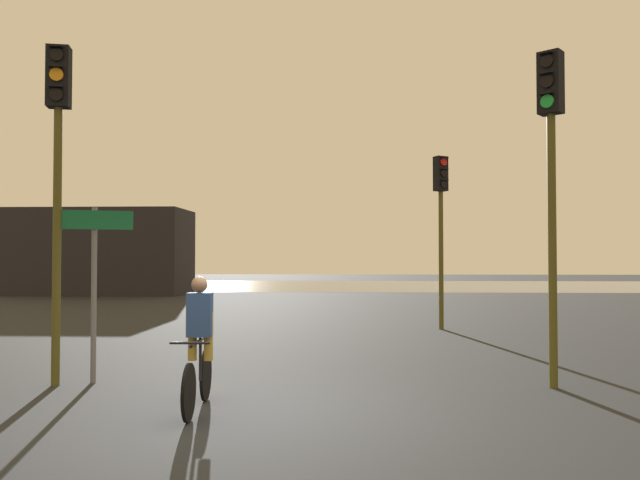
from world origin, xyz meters
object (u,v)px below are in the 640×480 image
(traffic_light_near_left, at_px, (58,151))
(cyclist, at_px, (199,342))
(distant_building, at_px, (101,252))
(traffic_light_near_right, at_px, (551,155))
(direction_sign_post, at_px, (94,268))
(traffic_light_far_right, at_px, (441,209))

(traffic_light_near_left, bearing_deg, cyclist, 140.51)
(distant_building, distance_m, traffic_light_near_right, 26.80)
(traffic_light_near_left, relative_size, direction_sign_post, 1.90)
(distant_building, height_order, traffic_light_near_left, traffic_light_near_left)
(traffic_light_near_right, bearing_deg, distant_building, -16.06)
(traffic_light_far_right, bearing_deg, cyclist, 35.05)
(traffic_light_near_right, xyz_separation_m, traffic_light_near_left, (-7.15, -0.17, 0.08))
(traffic_light_far_right, relative_size, traffic_light_near_right, 0.93)
(direction_sign_post, bearing_deg, distant_building, -87.31)
(distant_building, distance_m, direction_sign_post, 23.56)
(traffic_light_near_right, height_order, direction_sign_post, traffic_light_near_right)
(traffic_light_near_right, distance_m, direction_sign_post, 6.88)
(traffic_light_near_right, distance_m, traffic_light_near_left, 7.15)
(traffic_light_near_left, bearing_deg, traffic_light_near_right, 169.95)
(traffic_light_near_left, height_order, direction_sign_post, traffic_light_near_left)
(distant_building, height_order, traffic_light_far_right, traffic_light_far_right)
(traffic_light_near_right, xyz_separation_m, direction_sign_post, (-6.68, 0.04, -1.63))
(distant_building, xyz_separation_m, traffic_light_near_left, (8.19, -22.11, 1.28))
(traffic_light_far_right, xyz_separation_m, traffic_light_near_right, (0.49, -7.19, 0.22))
(cyclist, bearing_deg, distant_building, -68.05)
(cyclist, bearing_deg, traffic_light_near_left, -30.50)
(traffic_light_far_right, distance_m, cyclist, 9.90)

